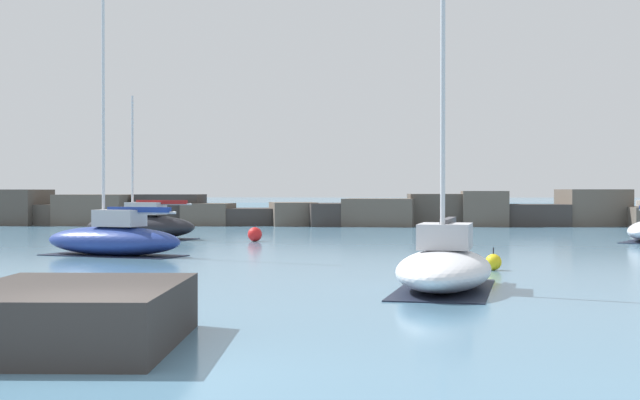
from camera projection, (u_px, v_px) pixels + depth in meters
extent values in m
plane|color=teal|center=(98.00, 371.00, 12.34)|extent=(600.00, 600.00, 0.00)
cube|color=teal|center=(347.00, 208.00, 123.49)|extent=(400.00, 116.00, 0.01)
cube|color=#4C443D|center=(23.00, 207.00, 64.66)|extent=(3.22, 4.56, 2.57)
cube|color=#4C443D|center=(54.00, 215.00, 64.73)|extent=(3.54, 4.32, 1.48)
cube|color=brown|center=(100.00, 210.00, 64.49)|extent=(5.61, 5.70, 2.21)
cube|color=#383330|center=(170.00, 209.00, 64.89)|extent=(4.75, 4.16, 2.22)
cube|color=brown|center=(209.00, 214.00, 63.81)|extent=(3.51, 3.63, 1.58)
cube|color=#383330|center=(248.00, 217.00, 64.33)|extent=(4.06, 4.79, 1.22)
cube|color=brown|center=(293.00, 214.00, 63.49)|extent=(3.84, 4.41, 1.65)
cube|color=#383330|center=(332.00, 214.00, 63.52)|extent=(4.70, 5.69, 1.59)
cube|color=brown|center=(380.00, 212.00, 62.82)|extent=(5.42, 5.17, 1.93)
cube|color=#4C443D|center=(437.00, 210.00, 63.84)|extent=(4.13, 4.71, 2.25)
cube|color=brown|center=(484.00, 208.00, 63.37)|extent=(3.44, 5.50, 2.46)
cube|color=#383330|center=(533.00, 215.00, 62.49)|extent=(4.67, 3.50, 1.54)
cube|color=brown|center=(593.00, 208.00, 62.79)|extent=(4.89, 4.20, 2.58)
cube|color=#383330|center=(74.00, 316.00, 14.31)|extent=(3.49, 4.52, 0.98)
ellipsoid|color=white|center=(444.00, 270.00, 22.33)|extent=(3.26, 5.98, 1.02)
cube|color=black|center=(444.00, 290.00, 22.34)|extent=(3.17, 5.70, 0.03)
cube|color=#B2B2B7|center=(445.00, 236.00, 22.60)|extent=(1.55, 1.89, 0.64)
cylinder|color=silver|center=(443.00, 83.00, 21.87)|extent=(0.12, 0.12, 8.25)
cylinder|color=#BCBCC1|center=(448.00, 226.00, 23.43)|extent=(0.63, 3.09, 0.10)
cube|color=#4C4C51|center=(448.00, 222.00, 23.42)|extent=(0.65, 2.65, 0.20)
ellipsoid|color=black|center=(140.00, 227.00, 45.62)|extent=(6.23, 3.45, 1.26)
cube|color=black|center=(141.00, 239.00, 45.63)|extent=(5.93, 3.35, 0.03)
cube|color=#B2B2B7|center=(146.00, 208.00, 45.54)|extent=(1.98, 1.63, 0.64)
cylinder|color=silver|center=(132.00, 155.00, 45.69)|extent=(0.12, 0.12, 6.11)
cylinder|color=#BCBCC1|center=(162.00, 204.00, 45.33)|extent=(3.20, 0.68, 0.10)
cube|color=maroon|center=(162.00, 202.00, 45.33)|extent=(2.74, 0.69, 0.20)
ellipsoid|color=navy|center=(113.00, 241.00, 34.17)|extent=(6.21, 3.84, 1.13)
cube|color=black|center=(113.00, 255.00, 34.18)|extent=(5.92, 3.71, 0.03)
cube|color=#B2B2B7|center=(119.00, 218.00, 34.05)|extent=(2.03, 1.65, 0.64)
cylinder|color=silver|center=(103.00, 101.00, 34.27)|extent=(0.12, 0.12, 9.67)
cylinder|color=#BCBCC1|center=(139.00, 212.00, 33.72)|extent=(3.08, 1.11, 0.10)
cube|color=navy|center=(139.00, 210.00, 33.72)|extent=(2.65, 1.05, 0.20)
sphere|color=yellow|center=(493.00, 262.00, 27.88)|extent=(0.52, 0.52, 0.52)
cylinder|color=black|center=(493.00, 251.00, 27.88)|extent=(0.04, 0.04, 0.20)
sphere|color=red|center=(255.00, 234.00, 43.52)|extent=(0.70, 0.70, 0.70)
cylinder|color=black|center=(255.00, 225.00, 43.52)|extent=(0.04, 0.04, 0.20)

